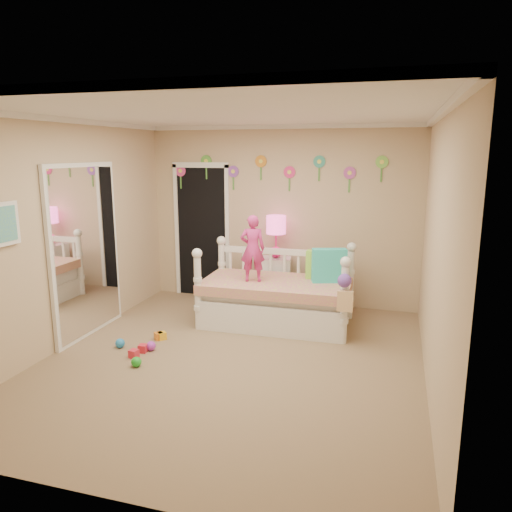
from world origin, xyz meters
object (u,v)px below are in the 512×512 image
(table_lamp, at_px, (276,230))
(daybed, at_px, (277,285))
(nightstand, at_px, (276,282))
(child, at_px, (253,248))

(table_lamp, bearing_deg, daybed, -75.22)
(nightstand, xyz_separation_m, table_lamp, (0.00, 0.00, 0.77))
(table_lamp, bearing_deg, nightstand, 180.00)
(daybed, height_order, table_lamp, table_lamp)
(child, relative_size, table_lamp, 1.41)
(nightstand, height_order, table_lamp, table_lamp)
(daybed, distance_m, nightstand, 0.76)
(daybed, distance_m, child, 0.58)
(daybed, bearing_deg, nightstand, 103.80)
(daybed, bearing_deg, table_lamp, 103.80)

